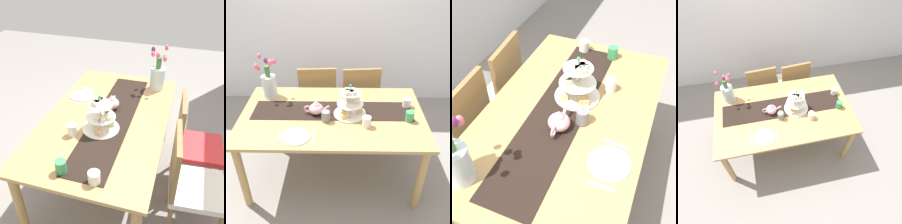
% 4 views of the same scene
% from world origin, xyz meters
% --- Properties ---
extents(ground_plane, '(8.00, 8.00, 0.00)m').
position_xyz_m(ground_plane, '(0.00, 0.00, 0.00)').
color(ground_plane, gray).
extents(room_wall_rear, '(6.00, 0.08, 2.60)m').
position_xyz_m(room_wall_rear, '(0.00, 1.61, 1.30)').
color(room_wall_rear, silver).
rests_on(room_wall_rear, ground_plane).
extents(dining_table, '(1.69, 1.01, 0.74)m').
position_xyz_m(dining_table, '(0.00, 0.00, 0.64)').
color(dining_table, tan).
rests_on(dining_table, ground_plane).
extents(chair_left, '(0.45, 0.45, 0.91)m').
position_xyz_m(chair_left, '(-0.20, 0.73, 0.50)').
color(chair_left, olive).
rests_on(chair_left, ground_plane).
extents(chair_right, '(0.45, 0.45, 0.91)m').
position_xyz_m(chair_right, '(0.30, 0.73, 0.50)').
color(chair_right, olive).
rests_on(chair_right, ground_plane).
extents(table_runner, '(1.48, 0.32, 0.00)m').
position_xyz_m(table_runner, '(0.00, 0.05, 0.74)').
color(table_runner, black).
rests_on(table_runner, dining_table).
extents(tiered_cake_stand, '(0.30, 0.30, 0.30)m').
position_xyz_m(tiered_cake_stand, '(0.16, 0.00, 0.85)').
color(tiered_cake_stand, beige).
rests_on(tiered_cake_stand, table_runner).
extents(teapot, '(0.24, 0.13, 0.14)m').
position_xyz_m(teapot, '(-0.15, 0.00, 0.80)').
color(teapot, '#E5A8BC').
rests_on(teapot, table_runner).
extents(tulip_vase, '(0.18, 0.17, 0.44)m').
position_xyz_m(tulip_vase, '(-0.64, 0.32, 0.89)').
color(tulip_vase, silver).
rests_on(tulip_vase, dining_table).
extents(cream_jug, '(0.08, 0.08, 0.08)m').
position_xyz_m(cream_jug, '(0.71, 0.14, 0.78)').
color(cream_jug, white).
rests_on(cream_jug, dining_table).
extents(dinner_plate_left, '(0.23, 0.23, 0.01)m').
position_xyz_m(dinner_plate_left, '(-0.28, -0.34, 0.74)').
color(dinner_plate_left, white).
rests_on(dinner_plate_left, dining_table).
extents(fork_left, '(0.02, 0.15, 0.01)m').
position_xyz_m(fork_left, '(-0.43, -0.34, 0.74)').
color(fork_left, silver).
rests_on(fork_left, dining_table).
extents(knife_left, '(0.03, 0.17, 0.01)m').
position_xyz_m(knife_left, '(-0.14, -0.34, 0.74)').
color(knife_left, silver).
rests_on(knife_left, dining_table).
extents(mug_grey, '(0.08, 0.08, 0.09)m').
position_xyz_m(mug_grey, '(-0.05, -0.11, 0.79)').
color(mug_grey, slate).
rests_on(mug_grey, table_runner).
extents(mug_white_text, '(0.08, 0.08, 0.09)m').
position_xyz_m(mug_white_text, '(0.30, -0.18, 0.79)').
color(mug_white_text, white).
rests_on(mug_white_text, dining_table).
extents(mug_orange, '(0.08, 0.08, 0.09)m').
position_xyz_m(mug_orange, '(0.69, -0.10, 0.79)').
color(mug_orange, '#389356').
rests_on(mug_orange, dining_table).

